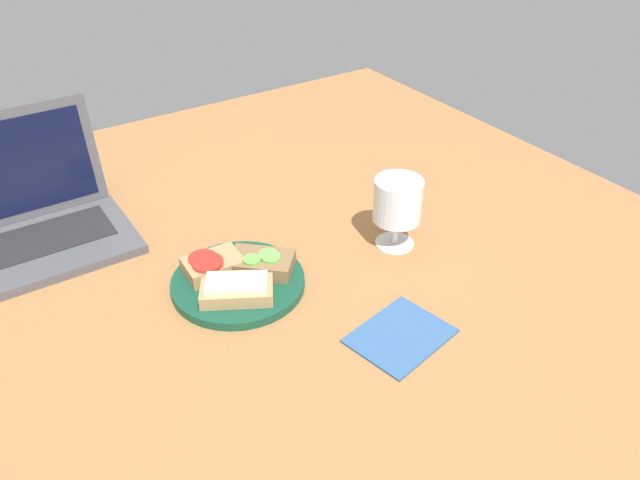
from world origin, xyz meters
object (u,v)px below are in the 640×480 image
sandwich_with_tomato (212,265)px  sandwich_with_cheese (237,289)px  wine_glass (398,203)px  plate (238,283)px  sandwich_with_cucumber (262,263)px  laptop (21,223)px  napkin (400,336)px

sandwich_with_tomato → sandwich_with_cheese: (0.47, -7.82, -0.01)cm
sandwich_with_tomato → wine_glass: bearing=-14.9°
plate → sandwich_with_cucumber: (4.54, 0.13, 2.10)cm
sandwich_with_cheese → laptop: bearing=123.9°
napkin → plate: bearing=121.3°
sandwich_with_tomato → laptop: laptop is taller
plate → sandwich_with_cucumber: bearing=1.6°
wine_glass → napkin: bearing=-126.8°
napkin → sandwich_with_cheese: bearing=130.1°
sandwich_with_tomato → napkin: sandwich_with_tomato is taller
sandwich_with_cucumber → laptop: bearing=134.3°
sandwich_with_cheese → wine_glass: bearing=-0.9°
sandwich_with_cucumber → laptop: size_ratio=0.35×
sandwich_with_tomato → sandwich_with_cucumber: bearing=-27.4°
sandwich_with_cucumber → wine_glass: 25.28cm
plate → sandwich_with_tomato: size_ratio=2.28×
sandwich_with_tomato → laptop: bearing=130.2°
plate → laptop: size_ratio=0.63×
sandwich_with_tomato → wine_glass: wine_glass is taller
laptop → napkin: laptop is taller
plate → sandwich_with_cheese: 5.05cm
sandwich_with_cucumber → wine_glass: (24.20, -4.64, 5.66)cm
wine_glass → napkin: 25.32cm
sandwich_with_cucumber → sandwich_with_tomato: (-7.12, 3.68, 0.15)cm
plate → laptop: (-25.87, 31.33, 3.85)cm
laptop → napkin: size_ratio=2.42×
sandwich_with_cucumber → laptop: 43.61cm
sandwich_with_tomato → sandwich_with_cheese: 7.83cm
sandwich_with_cheese → sandwich_with_cucumber: bearing=31.8°
plate → napkin: plate is taller
sandwich_with_cucumber → napkin: bearing=-67.5°
sandwich_with_cucumber → sandwich_with_tomato: sandwich_with_tomato is taller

